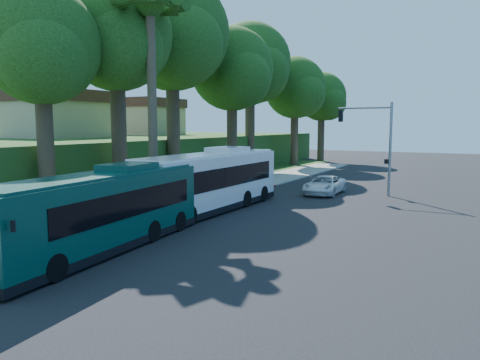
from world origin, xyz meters
The scene contains 19 objects.
ground centered at (0.00, 0.00, 0.00)m, with size 140.00×140.00×0.00m, color black.
sidewalk centered at (-7.30, 0.00, 0.06)m, with size 4.50×70.00×0.12m, color gray.
red_curb centered at (-5.00, -4.00, 0.07)m, with size 0.25×30.00×0.13m, color maroon.
grass_verge centered at (-13.00, 5.00, 0.03)m, with size 8.00×70.00×0.06m, color #234719.
bus_shelter centered at (-7.26, -2.86, 1.81)m, with size 3.20×1.51×2.55m.
stop_sign_pole centered at (-5.40, -5.00, 2.08)m, with size 0.35×0.06×3.17m.
traffic_signal_pole centered at (3.78, 10.00, 4.42)m, with size 4.10×0.30×7.00m.
palm_tree centered at (-8.20, -1.50, 12.38)m, with size 4.20×4.20×14.40m.
hillside_backdrop centered at (-26.30, 15.10, 2.44)m, with size 24.00×60.00×8.80m.
tree_0 centered at (-12.40, -0.02, 11.20)m, with size 8.40×8.00×15.70m.
tree_1 centered at (-13.37, 7.98, 12.73)m, with size 10.50×10.00×18.26m.
tree_2 centered at (-11.89, 15.98, 10.48)m, with size 8.82×8.40×15.12m.
tree_3 centered at (-13.88, 23.98, 11.98)m, with size 10.08×9.60×17.28m.
tree_4 centered at (-11.40, 31.98, 9.73)m, with size 8.40×8.00×14.14m.
tree_5 centered at (-10.41, 39.99, 8.96)m, with size 7.35×7.00×12.86m.
tree_6 centered at (-12.91, -6.01, 9.71)m, with size 7.56×7.20×13.74m.
white_bus centered at (-3.80, -1.38, 1.90)m, with size 2.86×13.04×3.88m.
teal_bus centered at (-3.03, -11.47, 1.75)m, with size 3.72×12.20×3.58m.
pickup centered at (0.23, 8.73, 0.71)m, with size 2.34×5.08×1.41m, color white.
Camera 1 is at (11.32, -25.92, 5.33)m, focal length 35.00 mm.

